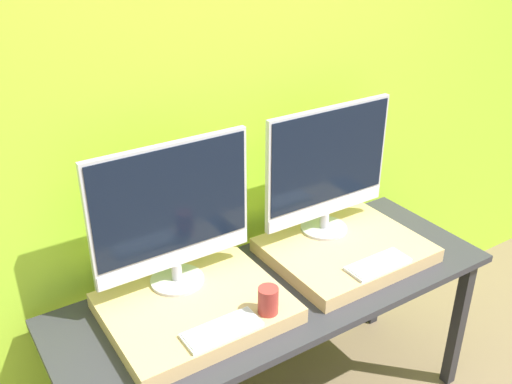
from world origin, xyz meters
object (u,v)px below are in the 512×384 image
(keyboard_left, at_px, (222,330))
(keyboard_right, at_px, (378,264))
(monitor_right, at_px, (328,167))
(monitor_left, at_px, (172,212))
(mug, at_px, (268,300))

(keyboard_left, relative_size, keyboard_right, 1.00)
(keyboard_left, height_order, monitor_right, monitor_right)
(monitor_left, relative_size, mug, 6.09)
(keyboard_left, bearing_deg, keyboard_right, 0.00)
(monitor_left, distance_m, mug, 0.46)
(monitor_left, bearing_deg, keyboard_left, -90.00)
(monitor_left, height_order, mug, monitor_left)
(keyboard_left, relative_size, monitor_right, 0.44)
(monitor_left, height_order, keyboard_left, monitor_left)
(monitor_left, relative_size, keyboard_left, 2.26)
(monitor_left, relative_size, monitor_right, 1.00)
(monitor_right, bearing_deg, monitor_left, 180.00)
(mug, bearing_deg, monitor_left, 118.99)
(monitor_left, bearing_deg, monitor_right, 0.00)
(monitor_left, bearing_deg, keyboard_right, -25.31)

